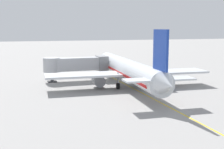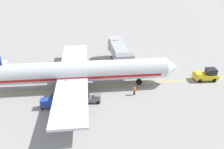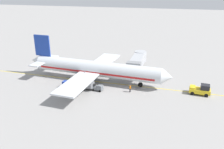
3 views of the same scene
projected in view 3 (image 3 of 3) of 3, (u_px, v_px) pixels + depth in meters
ground_plane at (96, 82)px, 57.39m from camera, size 400.00×400.00×0.00m
gate_lead_in_line at (96, 82)px, 57.39m from camera, size 0.24×80.00×0.01m
parked_airliner at (95, 69)px, 56.70m from camera, size 30.25×37.33×10.63m
jet_bridge at (137, 61)px, 61.34m from camera, size 13.18×3.50×4.98m
pushback_tractor at (201, 90)px, 50.32m from camera, size 2.58×4.58×2.40m
baggage_tug_lead at (74, 84)px, 54.10m from camera, size 1.53×2.62×1.62m
baggage_tug_trailing at (98, 88)px, 52.21m from camera, size 1.65×2.67×1.62m
baggage_cart_front at (80, 86)px, 52.75m from camera, size 1.49×2.95×1.58m
baggage_cart_second_in_train at (67, 84)px, 53.59m from camera, size 1.49×2.95×1.58m
ground_crew_wing_walker at (130, 88)px, 51.39m from camera, size 0.59×0.56×1.69m
ground_crew_loader at (77, 92)px, 49.43m from camera, size 0.51×0.63×1.69m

